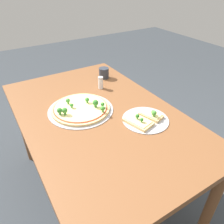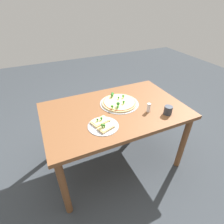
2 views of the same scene
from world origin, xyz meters
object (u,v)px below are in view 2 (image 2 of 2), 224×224
Objects in this scene: pizza_tray_whole at (119,102)px; condiment_shaker at (149,108)px; dining_table at (115,116)px; pizza_tray_slice at (103,124)px; drinking_cup at (168,110)px.

pizza_tray_whole is 4.52× the size of condiment_shaker.
pizza_tray_whole reaches higher than dining_table.
pizza_tray_slice is at bearing -177.65° from condiment_shaker.
drinking_cup is (0.42, -0.27, 0.13)m from dining_table.
dining_table is 0.15m from pizza_tray_whole.
condiment_shaker reaches higher than dining_table.
drinking_cup is (0.62, -0.09, 0.03)m from pizza_tray_slice.
pizza_tray_whole is 0.31m from condiment_shaker.
pizza_tray_slice reaches higher than dining_table.
pizza_tray_slice is 3.28× the size of drinking_cup.
pizza_tray_whole reaches higher than pizza_tray_slice.
condiment_shaker reaches higher than drinking_cup.
drinking_cup reaches higher than pizza_tray_whole.
drinking_cup is at bearing -37.09° from condiment_shaker.
drinking_cup is 0.18m from condiment_shaker.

